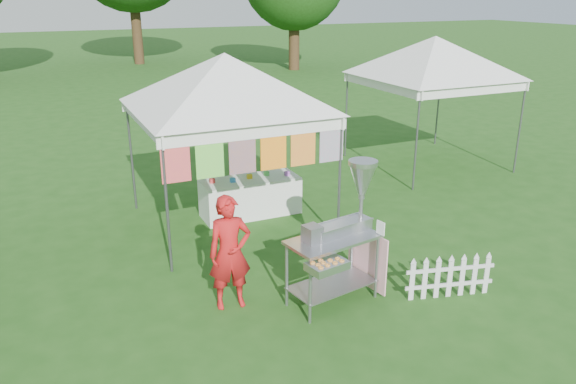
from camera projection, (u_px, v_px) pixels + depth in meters
name	position (u px, v px, depth m)	size (l,w,h in m)	color
ground	(321.00, 319.00, 7.17)	(120.00, 120.00, 0.00)	#204E16
canopy_main	(224.00, 54.00, 9.15)	(4.24, 4.24, 3.45)	#59595E
canopy_right	(436.00, 36.00, 12.59)	(4.24, 4.24, 3.45)	#59595E
donut_cart	(346.00, 222.00, 7.31)	(1.37, 1.13, 1.88)	gray
vendor	(230.00, 253.00, 7.22)	(0.56, 0.37, 1.54)	red
picket_fence	(450.00, 278.00, 7.60)	(1.23, 0.34, 0.56)	silver
display_table	(250.00, 197.00, 10.41)	(1.80, 0.70, 0.70)	white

